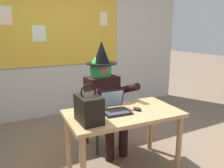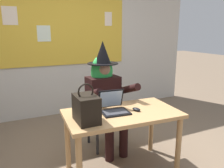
% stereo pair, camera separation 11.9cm
% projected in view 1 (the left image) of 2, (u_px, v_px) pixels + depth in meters
% --- Properties ---
extents(wall_back_bulletin, '(5.36, 2.33, 2.82)m').
position_uv_depth(wall_back_bulletin, '(58.00, 39.00, 4.03)').
color(wall_back_bulletin, beige).
rests_on(wall_back_bulletin, ground).
extents(desk_main, '(1.26, 0.74, 0.71)m').
position_uv_depth(desk_main, '(123.00, 121.00, 2.43)').
color(desk_main, tan).
rests_on(desk_main, ground).
extents(chair_at_desk, '(0.42, 0.42, 0.91)m').
position_uv_depth(chair_at_desk, '(100.00, 109.00, 3.08)').
color(chair_at_desk, '#2D3347').
rests_on(chair_at_desk, ground).
extents(person_costumed, '(0.61, 0.67, 1.44)m').
position_uv_depth(person_costumed, '(104.00, 91.00, 2.91)').
color(person_costumed, black).
rests_on(person_costumed, ground).
extents(laptop, '(0.32, 0.32, 0.23)m').
position_uv_depth(laptop, '(115.00, 107.00, 2.42)').
color(laptop, black).
rests_on(laptop, desk_main).
extents(computer_mouse, '(0.09, 0.12, 0.03)m').
position_uv_depth(computer_mouse, '(137.00, 109.00, 2.45)').
color(computer_mouse, black).
rests_on(computer_mouse, desk_main).
extents(handbag, '(0.20, 0.30, 0.38)m').
position_uv_depth(handbag, '(89.00, 109.00, 2.11)').
color(handbag, black).
rests_on(handbag, desk_main).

